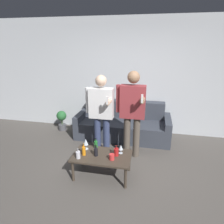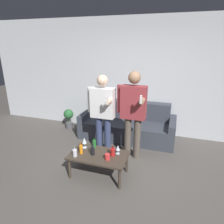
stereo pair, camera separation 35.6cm
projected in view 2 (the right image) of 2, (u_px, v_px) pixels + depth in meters
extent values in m
plane|color=#514C47|center=(107.00, 187.00, 3.09)|extent=(16.00, 16.00, 0.00)
cube|color=silver|center=(138.00, 78.00, 4.68)|extent=(8.00, 0.06, 2.70)
cube|color=#383D47|center=(126.00, 132.00, 4.55)|extent=(1.87, 0.60, 0.41)
cube|color=#383D47|center=(130.00, 117.00, 4.86)|extent=(1.87, 0.23, 0.81)
cube|color=#383D47|center=(87.00, 122.00, 4.93)|extent=(0.14, 0.84, 0.55)
cube|color=#383D47|center=(172.00, 132.00, 4.34)|extent=(0.14, 0.84, 0.55)
cube|color=#3D3328|center=(99.00, 155.00, 3.27)|extent=(0.95, 0.56, 0.03)
cylinder|color=#3D3328|center=(70.00, 168.00, 3.25)|extent=(0.04, 0.04, 0.36)
cylinder|color=#3D3328|center=(120.00, 179.00, 3.00)|extent=(0.04, 0.04, 0.36)
cylinder|color=#3D3328|center=(82.00, 154.00, 3.66)|extent=(0.04, 0.04, 0.36)
cylinder|color=#3D3328|center=(127.00, 163.00, 3.41)|extent=(0.04, 0.04, 0.36)
cylinder|color=orange|center=(81.00, 149.00, 3.27)|extent=(0.06, 0.06, 0.14)
cylinder|color=orange|center=(81.00, 144.00, 3.24)|extent=(0.02, 0.02, 0.06)
cylinder|color=black|center=(81.00, 143.00, 3.23)|extent=(0.03, 0.03, 0.01)
cylinder|color=#B21E1E|center=(113.00, 152.00, 3.21)|extent=(0.08, 0.08, 0.12)
cylinder|color=#B21E1E|center=(113.00, 147.00, 3.18)|extent=(0.03, 0.03, 0.05)
cylinder|color=black|center=(113.00, 146.00, 3.17)|extent=(0.03, 0.03, 0.01)
cylinder|color=black|center=(93.00, 151.00, 3.24)|extent=(0.07, 0.07, 0.13)
cylinder|color=black|center=(92.00, 146.00, 3.21)|extent=(0.02, 0.02, 0.05)
cylinder|color=black|center=(92.00, 145.00, 3.20)|extent=(0.03, 0.03, 0.01)
cylinder|color=#23752D|center=(94.00, 144.00, 3.46)|extent=(0.06, 0.06, 0.13)
cylinder|color=#23752D|center=(94.00, 139.00, 3.43)|extent=(0.02, 0.02, 0.05)
cylinder|color=black|center=(94.00, 138.00, 3.43)|extent=(0.03, 0.03, 0.01)
cylinder|color=silver|center=(75.00, 153.00, 3.20)|extent=(0.07, 0.07, 0.12)
cylinder|color=silver|center=(75.00, 148.00, 3.17)|extent=(0.03, 0.03, 0.05)
cylinder|color=black|center=(74.00, 148.00, 3.16)|extent=(0.03, 0.03, 0.01)
cylinder|color=silver|center=(85.00, 147.00, 3.48)|extent=(0.08, 0.08, 0.01)
cylinder|color=silver|center=(84.00, 145.00, 3.47)|extent=(0.01, 0.01, 0.08)
cone|color=silver|center=(84.00, 140.00, 3.44)|extent=(0.08, 0.08, 0.11)
cylinder|color=silver|center=(118.00, 153.00, 3.29)|extent=(0.07, 0.07, 0.01)
cylinder|color=silver|center=(118.00, 152.00, 3.28)|extent=(0.01, 0.01, 0.06)
cone|color=silver|center=(118.00, 148.00, 3.25)|extent=(0.07, 0.07, 0.09)
cylinder|color=red|center=(107.00, 157.00, 3.11)|extent=(0.08, 0.08, 0.09)
cylinder|color=navy|center=(99.00, 134.00, 4.00)|extent=(0.13, 0.13, 0.76)
cylinder|color=navy|center=(108.00, 136.00, 3.95)|extent=(0.13, 0.13, 0.76)
cube|color=white|center=(103.00, 103.00, 3.76)|extent=(0.45, 0.20, 0.57)
sphere|color=beige|center=(102.00, 81.00, 3.62)|extent=(0.21, 0.21, 0.21)
cylinder|color=white|center=(90.00, 99.00, 3.83)|extent=(0.08, 0.08, 0.49)
cylinder|color=beige|center=(110.00, 101.00, 3.56)|extent=(0.08, 0.27, 0.08)
cube|color=white|center=(106.00, 100.00, 3.39)|extent=(0.03, 0.03, 0.14)
cylinder|color=brown|center=(128.00, 137.00, 3.84)|extent=(0.13, 0.13, 0.80)
cylinder|color=brown|center=(137.00, 138.00, 3.78)|extent=(0.13, 0.13, 0.80)
cube|color=#933338|center=(134.00, 102.00, 3.58)|extent=(0.46, 0.20, 0.60)
sphere|color=#9E7556|center=(134.00, 78.00, 3.44)|extent=(0.22, 0.22, 0.22)
cylinder|color=#933338|center=(119.00, 99.00, 3.64)|extent=(0.08, 0.08, 0.51)
cylinder|color=#9E7556|center=(143.00, 100.00, 3.37)|extent=(0.08, 0.28, 0.08)
cube|color=white|center=(141.00, 99.00, 3.20)|extent=(0.03, 0.03, 0.14)
cylinder|color=#4C4C51|center=(69.00, 125.00, 5.26)|extent=(0.19, 0.19, 0.15)
cylinder|color=#476B38|center=(69.00, 120.00, 5.21)|extent=(0.02, 0.02, 0.15)
sphere|color=#286633|center=(68.00, 114.00, 5.16)|extent=(0.25, 0.25, 0.25)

